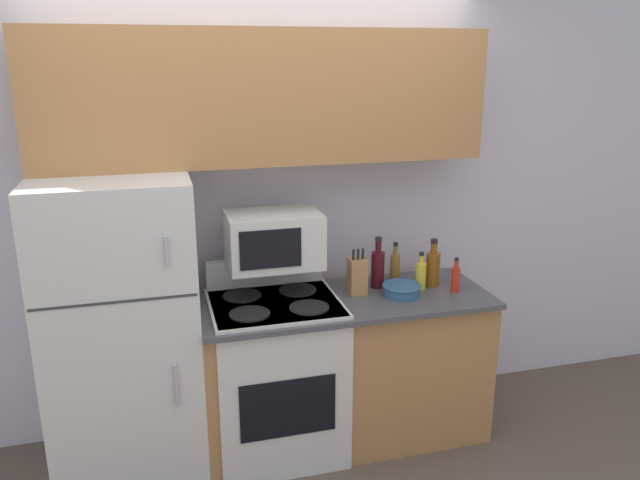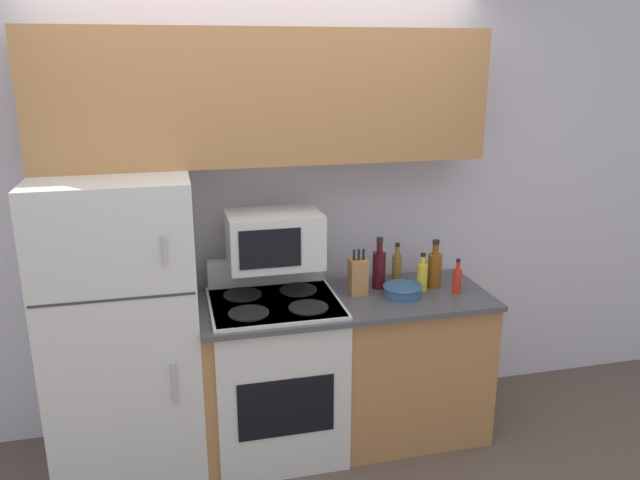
{
  "view_description": "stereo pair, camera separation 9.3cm",
  "coord_description": "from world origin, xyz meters",
  "px_view_note": "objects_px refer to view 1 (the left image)",
  "views": [
    {
      "loc": [
        -0.61,
        -2.77,
        2.17
      ],
      "look_at": [
        0.23,
        0.27,
        1.23
      ],
      "focal_mm": 35.0,
      "sensor_mm": 36.0,
      "label": 1
    },
    {
      "loc": [
        -0.52,
        -2.79,
        2.17
      ],
      "look_at": [
        0.23,
        0.27,
        1.23
      ],
      "focal_mm": 35.0,
      "sensor_mm": 36.0,
      "label": 2
    }
  ],
  "objects_px": {
    "microwave": "(274,239)",
    "bottle_whiskey": "(433,267)",
    "bowl": "(401,289)",
    "bottle_vinegar": "(395,266)",
    "knife_block": "(357,276)",
    "bottle_cooking_spray": "(421,275)",
    "bottle_hot_sauce": "(456,278)",
    "stove": "(276,374)",
    "bottle_wine_red": "(378,268)",
    "refrigerator": "(123,330)"
  },
  "relations": [
    {
      "from": "knife_block",
      "to": "bottle_vinegar",
      "type": "height_order",
      "value": "knife_block"
    },
    {
      "from": "bowl",
      "to": "bottle_vinegar",
      "type": "distance_m",
      "value": 0.23
    },
    {
      "from": "knife_block",
      "to": "bottle_wine_red",
      "type": "distance_m",
      "value": 0.16
    },
    {
      "from": "bottle_wine_red",
      "to": "microwave",
      "type": "bearing_deg",
      "value": 179.07
    },
    {
      "from": "microwave",
      "to": "bowl",
      "type": "distance_m",
      "value": 0.76
    },
    {
      "from": "microwave",
      "to": "bowl",
      "type": "height_order",
      "value": "microwave"
    },
    {
      "from": "bowl",
      "to": "bottle_hot_sauce",
      "type": "distance_m",
      "value": 0.32
    },
    {
      "from": "bottle_vinegar",
      "to": "bottle_cooking_spray",
      "type": "height_order",
      "value": "bottle_vinegar"
    },
    {
      "from": "microwave",
      "to": "bottle_hot_sauce",
      "type": "relative_size",
      "value": 2.52
    },
    {
      "from": "stove",
      "to": "bottle_vinegar",
      "type": "distance_m",
      "value": 0.93
    },
    {
      "from": "stove",
      "to": "bottle_cooking_spray",
      "type": "distance_m",
      "value": 0.99
    },
    {
      "from": "stove",
      "to": "bottle_wine_red",
      "type": "height_order",
      "value": "bottle_wine_red"
    },
    {
      "from": "knife_block",
      "to": "bottle_cooking_spray",
      "type": "xyz_separation_m",
      "value": [
        0.37,
        -0.03,
        -0.02
      ]
    },
    {
      "from": "stove",
      "to": "bottle_wine_red",
      "type": "xyz_separation_m",
      "value": [
        0.63,
        0.11,
        0.53
      ]
    },
    {
      "from": "bottle_vinegar",
      "to": "bottle_hot_sauce",
      "type": "height_order",
      "value": "bottle_vinegar"
    },
    {
      "from": "microwave",
      "to": "bottle_whiskey",
      "type": "bearing_deg",
      "value": -4.28
    },
    {
      "from": "knife_block",
      "to": "bottle_cooking_spray",
      "type": "relative_size",
      "value": 1.2
    },
    {
      "from": "knife_block",
      "to": "bottle_hot_sauce",
      "type": "bearing_deg",
      "value": -12.17
    },
    {
      "from": "microwave",
      "to": "bottle_hot_sauce",
      "type": "distance_m",
      "value": 1.05
    },
    {
      "from": "stove",
      "to": "bottle_cooking_spray",
      "type": "bearing_deg",
      "value": 1.0
    },
    {
      "from": "refrigerator",
      "to": "bowl",
      "type": "distance_m",
      "value": 1.51
    },
    {
      "from": "stove",
      "to": "knife_block",
      "type": "xyz_separation_m",
      "value": [
        0.48,
        0.05,
        0.52
      ]
    },
    {
      "from": "knife_block",
      "to": "bottle_vinegar",
      "type": "bearing_deg",
      "value": 23.86
    },
    {
      "from": "stove",
      "to": "bottle_hot_sauce",
      "type": "distance_m",
      "value": 1.14
    },
    {
      "from": "bottle_whiskey",
      "to": "knife_block",
      "type": "bearing_deg",
      "value": -179.46
    },
    {
      "from": "stove",
      "to": "bowl",
      "type": "distance_m",
      "value": 0.84
    },
    {
      "from": "knife_block",
      "to": "bottle_cooking_spray",
      "type": "bearing_deg",
      "value": -4.8
    },
    {
      "from": "microwave",
      "to": "bottle_wine_red",
      "type": "relative_size",
      "value": 1.68
    },
    {
      "from": "knife_block",
      "to": "bottle_wine_red",
      "type": "relative_size",
      "value": 0.88
    },
    {
      "from": "refrigerator",
      "to": "bottle_cooking_spray",
      "type": "distance_m",
      "value": 1.65
    },
    {
      "from": "stove",
      "to": "bowl",
      "type": "bearing_deg",
      "value": -3.8
    },
    {
      "from": "bottle_hot_sauce",
      "to": "bottle_cooking_spray",
      "type": "bearing_deg",
      "value": 153.56
    },
    {
      "from": "stove",
      "to": "bottle_vinegar",
      "type": "bearing_deg",
      "value": 12.52
    },
    {
      "from": "microwave",
      "to": "bottle_cooking_spray",
      "type": "height_order",
      "value": "microwave"
    },
    {
      "from": "bowl",
      "to": "bottle_hot_sauce",
      "type": "xyz_separation_m",
      "value": [
        0.32,
        -0.02,
        0.04
      ]
    },
    {
      "from": "bottle_whiskey",
      "to": "bottle_hot_sauce",
      "type": "distance_m",
      "value": 0.15
    },
    {
      "from": "stove",
      "to": "knife_block",
      "type": "height_order",
      "value": "knife_block"
    },
    {
      "from": "bowl",
      "to": "refrigerator",
      "type": "bearing_deg",
      "value": 175.87
    },
    {
      "from": "bowl",
      "to": "bottle_whiskey",
      "type": "height_order",
      "value": "bottle_whiskey"
    },
    {
      "from": "stove",
      "to": "bottle_vinegar",
      "type": "height_order",
      "value": "bottle_vinegar"
    },
    {
      "from": "bowl",
      "to": "bottle_cooking_spray",
      "type": "relative_size",
      "value": 0.99
    },
    {
      "from": "stove",
      "to": "bottle_hot_sauce",
      "type": "height_order",
      "value": "bottle_hot_sauce"
    },
    {
      "from": "bottle_whiskey",
      "to": "bottle_wine_red",
      "type": "bearing_deg",
      "value": 169.46
    },
    {
      "from": "stove",
      "to": "bottle_whiskey",
      "type": "height_order",
      "value": "bottle_whiskey"
    },
    {
      "from": "bottle_wine_red",
      "to": "bottle_cooking_spray",
      "type": "relative_size",
      "value": 1.36
    },
    {
      "from": "stove",
      "to": "bottle_whiskey",
      "type": "relative_size",
      "value": 3.79
    },
    {
      "from": "bottle_hot_sauce",
      "to": "refrigerator",
      "type": "bearing_deg",
      "value": 175.81
    },
    {
      "from": "bottle_hot_sauce",
      "to": "knife_block",
      "type": "bearing_deg",
      "value": 167.83
    },
    {
      "from": "bottle_vinegar",
      "to": "bottle_cooking_spray",
      "type": "relative_size",
      "value": 1.09
    },
    {
      "from": "refrigerator",
      "to": "stove",
      "type": "height_order",
      "value": "refrigerator"
    }
  ]
}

